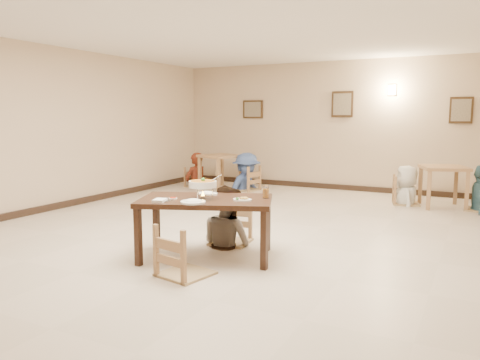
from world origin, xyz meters
The scene contains 29 objects.
floor centered at (0.00, 0.00, 0.00)m, with size 10.00×10.00×0.00m, color beige.
ceiling centered at (0.00, 0.00, 3.00)m, with size 10.00×10.00×0.00m, color white.
wall_back centered at (0.00, 5.00, 1.50)m, with size 10.00×10.00×0.00m, color #CEB396.
wall_left centered at (-4.00, 0.00, 1.50)m, with size 10.00×10.00×0.00m, color #CEB396.
baseboard_back centered at (0.00, 4.97, 0.06)m, with size 8.00×0.06×0.12m, color black.
baseboard_left centered at (-3.97, 0.00, 0.06)m, with size 0.06×10.00×0.12m, color black.
picture_a centered at (-2.20, 4.96, 1.90)m, with size 0.55×0.04×0.45m.
picture_b centered at (0.10, 4.96, 2.00)m, with size 0.50×0.04×0.60m.
picture_c centered at (2.60, 4.96, 1.85)m, with size 0.45×0.04×0.55m.
wall_sconce centered at (1.20, 4.96, 2.30)m, with size 0.16×0.05×0.22m, color #FFD88C.
main_table centered at (0.10, -1.08, 0.66)m, with size 1.80×1.41×0.74m.
chair_far centered at (0.04, -0.35, 0.53)m, with size 0.50×0.50×1.07m.
chair_near centered at (0.23, -1.73, 0.54)m, with size 0.51×0.51×1.08m.
main_diner centered at (0.05, -0.45, 0.81)m, with size 0.79×0.61×1.62m, color gray.
curry_warmer centered at (0.09, -1.12, 0.92)m, with size 0.38×0.34×0.30m.
rice_plate_far centered at (-0.03, -0.83, 0.75)m, with size 0.27×0.27×0.06m.
rice_plate_near centered at (0.13, -1.41, 0.76)m, with size 0.29×0.29×0.07m.
fried_plate centered at (0.56, -1.01, 0.76)m, with size 0.23×0.23×0.05m.
chili_dish centered at (-0.22, -1.31, 0.75)m, with size 0.10×0.10×0.02m.
napkin_cutlery centered at (-0.25, -1.52, 0.76)m, with size 0.20×0.28×0.03m.
drink_glass centered at (0.74, -0.72, 0.81)m, with size 0.08×0.08×0.15m.
bg_table_left centered at (-2.49, 3.79, 0.68)m, with size 1.04×1.04×0.82m.
bg_table_right centered at (2.42, 3.76, 0.65)m, with size 1.00×1.00×0.79m.
bg_chair_ll centered at (-3.16, 3.74, 0.46)m, with size 0.43×0.43×0.92m.
bg_chair_lr centered at (-1.83, 3.86, 0.55)m, with size 0.51×0.51×1.10m.
bg_chair_rl centered at (1.76, 3.75, 0.53)m, with size 0.50×0.50×1.06m.
bg_diner_a centered at (-3.16, 3.74, 0.85)m, with size 0.62×0.41×1.70m, color #5E2113.
bg_diner_b centered at (-1.83, 3.86, 0.88)m, with size 1.14×0.65×1.76m, color #4662A3.
bg_diner_c centered at (1.76, 3.75, 0.77)m, with size 0.75×0.49×1.54m, color silver.
Camera 1 is at (3.04, -5.84, 1.73)m, focal length 35.00 mm.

